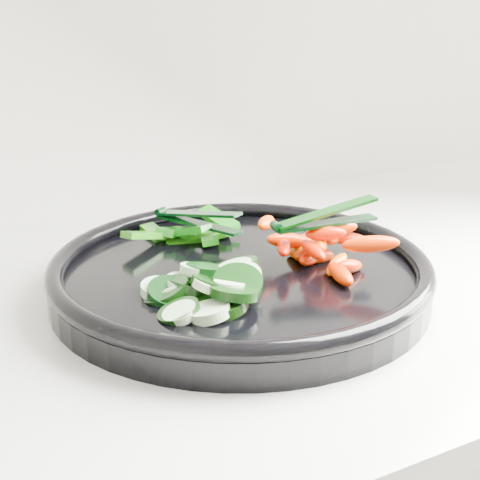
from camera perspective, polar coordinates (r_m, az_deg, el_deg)
name	(u,v)px	position (r m, az deg, el deg)	size (l,w,h in m)	color
veggie_tray	(240,273)	(0.66, 0.00, -2.83)	(0.49, 0.49, 0.04)	black
cucumber_pile	(202,288)	(0.60, -3.23, -4.10)	(0.13, 0.12, 0.04)	black
carrot_pile	(321,246)	(0.67, 6.89, -0.53)	(0.11, 0.15, 0.05)	#F96500
pepper_pile	(191,232)	(0.74, -4.22, 0.70)	(0.14, 0.10, 0.04)	#226109
tong_carrot	(323,218)	(0.66, 7.10, 1.85)	(0.11, 0.02, 0.02)	black
tong_pepper	(195,218)	(0.73, -3.82, 1.86)	(0.06, 0.11, 0.02)	black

